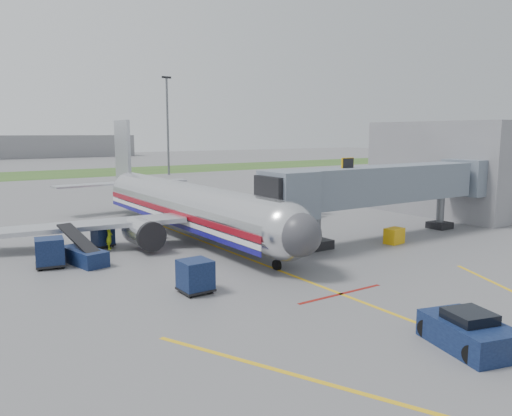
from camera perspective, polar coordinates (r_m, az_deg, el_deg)
ground at (r=31.21m, az=4.58°, el=-7.85°), size 400.00×400.00×0.00m
grass_strip at (r=115.26m, az=-24.48°, el=3.43°), size 300.00×25.00×0.01m
apron_markings at (r=26.12m, az=14.92°, el=-11.42°), size 21.52×50.00×0.01m
airliner at (r=43.36m, az=-7.99°, el=0.32°), size 32.10×35.67×10.25m
jet_bridge at (r=42.66m, az=14.07°, el=2.48°), size 25.30×4.00×6.90m
terminal at (r=59.15m, az=21.69°, el=4.28°), size 10.00×16.00×10.00m
light_mast_right at (r=107.67m, az=-10.07°, el=9.50°), size 2.00×0.44×20.40m
pushback_tug at (r=22.93m, az=23.12°, el=-12.96°), size 3.22×4.26×1.58m
baggage_cart_a at (r=28.14m, az=-6.95°, el=-7.73°), size 1.74×1.74×1.84m
baggage_cart_b at (r=40.74m, az=-17.10°, el=-3.16°), size 1.66×1.66×1.55m
baggage_cart_c at (r=35.72m, az=-22.51°, el=-4.72°), size 2.07×2.07×1.95m
belt_loader at (r=36.03m, az=-19.11°, el=-5.08°), size 2.42×5.11×2.41m
ground_power_cart at (r=41.60m, az=15.51°, el=-3.10°), size 1.70×1.26×1.25m
ramp_worker at (r=39.71m, az=-16.43°, el=-3.13°), size 0.74×0.86×1.98m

